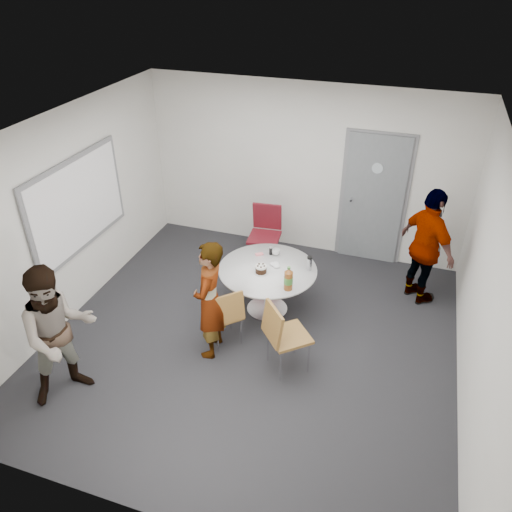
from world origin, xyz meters
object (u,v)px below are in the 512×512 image
(chair_near_left, at_px, (226,313))
(chair_far, at_px, (266,229))
(person_main, at_px, (210,300))
(chair_near_right, at_px, (281,332))
(table, at_px, (269,275))
(door, at_px, (373,200))
(person_left, at_px, (59,334))
(person_right, at_px, (427,248))
(whiteboard, at_px, (78,204))

(chair_near_left, relative_size, chair_far, 0.85)
(person_main, bearing_deg, chair_near_right, 80.64)
(chair_near_left, bearing_deg, table, 24.61)
(table, bearing_deg, door, 59.73)
(person_left, height_order, person_right, person_right)
(chair_near_left, relative_size, person_left, 0.50)
(chair_far, bearing_deg, person_main, 83.71)
(chair_near_right, distance_m, person_right, 2.47)
(chair_far, height_order, person_main, person_main)
(chair_near_right, relative_size, person_main, 0.60)
(chair_far, bearing_deg, table, 103.73)
(chair_near_left, bearing_deg, chair_near_right, -60.41)
(chair_near_left, bearing_deg, person_left, 177.33)
(chair_far, distance_m, person_main, 2.17)
(person_left, bearing_deg, door, 2.32)
(table, bearing_deg, chair_near_left, -109.98)
(whiteboard, height_order, person_left, whiteboard)
(person_main, distance_m, person_right, 3.05)
(chair_far, distance_m, person_left, 3.52)
(person_main, bearing_deg, chair_far, 173.23)
(chair_near_right, bearing_deg, person_main, -133.86)
(person_right, bearing_deg, door, 2.17)
(door, xyz_separation_m, table, (-1.08, -1.85, -0.43))
(door, xyz_separation_m, whiteboard, (-3.56, -2.28, 0.42))
(chair_near_right, distance_m, person_left, 2.41)
(door, xyz_separation_m, chair_near_left, (-1.38, -2.66, -0.52))
(door, bearing_deg, person_main, -118.18)
(whiteboard, bearing_deg, person_main, -14.85)
(whiteboard, xyz_separation_m, chair_near_right, (2.94, -0.59, -0.88))
(table, xyz_separation_m, chair_near_right, (0.46, -1.02, -0.02))
(chair_near_right, relative_size, person_right, 0.55)
(person_main, xyz_separation_m, person_right, (2.36, 1.93, 0.08))
(table, xyz_separation_m, person_left, (-1.68, -2.09, 0.24))
(chair_near_right, relative_size, chair_far, 0.95)
(chair_near_left, height_order, chair_far, chair_far)
(chair_far, bearing_deg, whiteboard, 32.14)
(table, height_order, chair_near_right, table)
(chair_near_right, bearing_deg, chair_near_left, -146.09)
(chair_near_right, height_order, person_main, person_main)
(chair_near_right, bearing_deg, person_right, 102.29)
(chair_far, xyz_separation_m, person_main, (-0.01, -2.16, 0.17))
(whiteboard, xyz_separation_m, chair_near_left, (2.18, -0.38, -0.95))
(chair_far, relative_size, person_right, 0.58)
(door, bearing_deg, person_left, -124.98)
(whiteboard, xyz_separation_m, person_main, (2.05, -0.54, -0.68))
(person_left, bearing_deg, person_main, -10.79)
(chair_near_left, xyz_separation_m, chair_far, (-0.13, 2.00, 0.10))
(chair_near_right, xyz_separation_m, chair_far, (-0.89, 2.21, 0.03))
(chair_near_left, xyz_separation_m, person_left, (-1.38, -1.28, 0.33))
(whiteboard, bearing_deg, person_left, -64.23)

